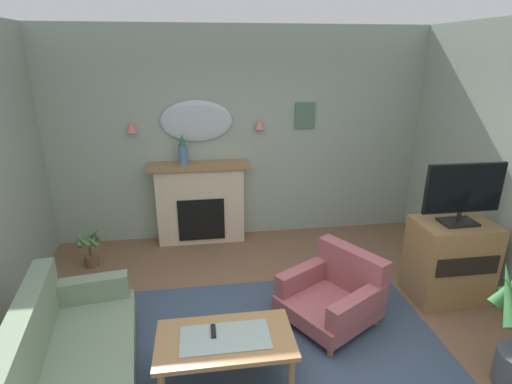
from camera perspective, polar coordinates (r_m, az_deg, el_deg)
floor at (r=3.75m, az=3.14°, el=-25.17°), size 6.22×6.60×0.10m
wall_back at (r=5.59m, az=-2.29°, el=8.05°), size 6.22×0.10×2.94m
patterned_rug at (r=3.85m, az=2.54°, el=-22.52°), size 3.20×2.40×0.01m
fireplace at (r=5.60m, az=-8.01°, el=-1.68°), size 1.36×0.36×1.16m
mantel_vase_right at (r=5.35m, az=-10.55°, el=5.86°), size 0.13×0.13×0.41m
wall_mirror at (r=5.44m, az=-8.60°, el=10.12°), size 0.96×0.06×0.56m
wall_sconce_left at (r=5.47m, az=-17.61°, el=8.95°), size 0.14×0.14×0.14m
wall_sconce_right at (r=5.46m, az=0.51°, el=9.84°), size 0.14×0.14×0.14m
framed_picture at (r=5.64m, az=7.08°, el=10.93°), size 0.28×0.03×0.36m
coffee_table at (r=3.39m, az=-4.47°, el=-21.01°), size 1.10×0.60×0.45m
tv_remote at (r=3.40m, az=-6.19°, el=-19.41°), size 0.04×0.16×0.02m
floral_couch at (r=3.72m, az=-26.01°, el=-20.26°), size 1.09×1.81×0.76m
armchair_in_corner at (r=4.17m, az=11.33°, el=-14.03°), size 1.11×1.11×0.71m
tv_cabinet at (r=4.82m, az=26.20°, el=-8.88°), size 0.80×0.57×0.90m
tv_flatscreen at (r=4.51m, az=27.84°, el=-0.03°), size 0.84×0.24×0.65m
potted_plant_small_fern at (r=5.44m, az=-22.95°, el=-7.39°), size 0.33×0.34×0.51m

